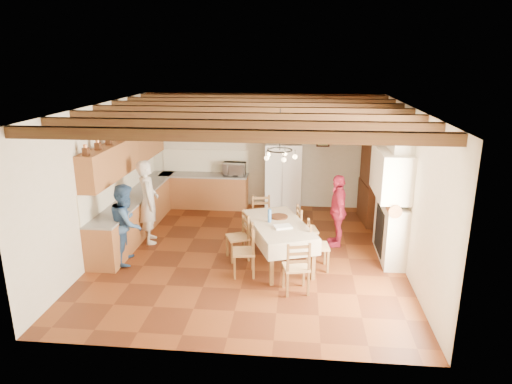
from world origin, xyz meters
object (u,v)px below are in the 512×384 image
refrigerator (283,178)px  hutch (374,179)px  chair_left_near (244,251)px  person_woman_blue (127,224)px  microwave (234,169)px  chair_right_near (318,245)px  chair_end_far (262,219)px  person_man (148,202)px  person_woman_red (338,210)px  chair_left_far (238,236)px  dining_table (279,227)px  chair_end_near (296,266)px  chair_right_far (307,229)px

refrigerator → hutch: size_ratio=0.83×
refrigerator → hutch: bearing=-16.6°
refrigerator → chair_left_near: size_ratio=1.88×
chair_left_near → person_woman_blue: (-2.33, 0.36, 0.31)m
microwave → person_woman_blue: bearing=-115.8°
chair_right_near → person_woman_blue: (-3.69, -0.02, 0.31)m
chair_right_near → chair_end_far: 1.79m
hutch → person_man: bearing=-165.3°
person_man → person_woman_blue: 1.03m
chair_end_far → person_woman_red: person_woman_red is taller
hutch → chair_left_far: hutch is taller
refrigerator → microwave: bearing=170.2°
chair_left_near → person_woman_red: bearing=122.6°
dining_table → chair_end_near: chair_end_near is taller
hutch → chair_left_near: (-2.76, -3.15, -0.60)m
chair_right_far → chair_end_far: 1.11m
chair_end_far → person_man: bearing=175.9°
person_woman_red → person_man: bearing=-89.1°
refrigerator → chair_left_far: (-0.77, -3.01, -0.42)m
refrigerator → person_woman_red: (1.24, -2.10, -0.13)m
hutch → chair_right_far: hutch is taller
chair_right_near → hutch: bearing=-33.2°
chair_end_near → microwave: bearing=-82.3°
chair_right_far → chair_end_near: 1.77m
chair_left_far → microwave: microwave is taller
chair_left_near → person_woman_red: 2.42m
chair_left_far → chair_right_far: 1.47m
refrigerator → hutch: 2.27m
chair_right_far → person_man: person_man is taller
chair_end_far → microwave: microwave is taller
chair_right_near → chair_end_far: size_ratio=1.00×
refrigerator → person_woman_red: size_ratio=1.16×
chair_left_far → chair_right_near: bearing=55.3°
dining_table → chair_left_near: (-0.61, -0.58, -0.26)m
person_man → chair_right_far: bearing=-112.8°
chair_left_near → chair_right_far: 1.68m
dining_table → person_woman_blue: bearing=-175.8°
refrigerator → chair_end_far: size_ratio=1.88×
refrigerator → dining_table: size_ratio=0.86×
microwave → person_woman_red: bearing=-42.8°
chair_right_far → chair_left_far: bearing=98.6°
microwave → chair_right_near: bearing=-59.9°
chair_left_near → chair_end_far: same height
person_man → person_woman_red: (4.03, 0.21, -0.13)m
chair_right_far → person_man: 3.42m
chair_left_near → person_woman_red: (1.80, 1.59, 0.29)m
dining_table → person_woman_blue: person_woman_blue is taller
dining_table → person_woman_blue: 2.94m
hutch → chair_left_far: bearing=-145.0°
hutch → person_woman_red: (-0.96, -1.56, -0.31)m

